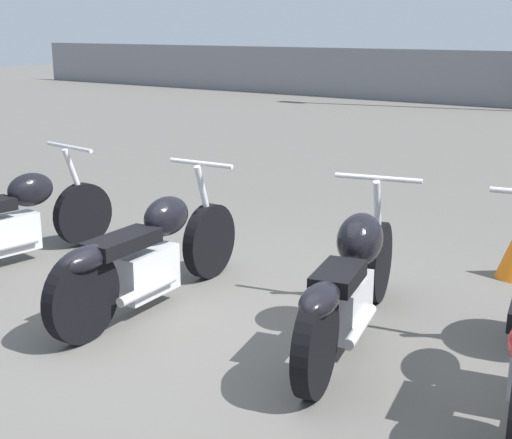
# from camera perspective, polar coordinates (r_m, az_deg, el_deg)

# --- Properties ---
(ground_plane) EXTENTS (60.00, 60.00, 0.00)m
(ground_plane) POSITION_cam_1_polar(r_m,az_deg,el_deg) (4.83, -4.26, -9.02)
(ground_plane) COLOR #5B5954
(motorcycle_slot_0) EXTENTS (0.66, 1.94, 0.95)m
(motorcycle_slot_0) POSITION_cam_1_polar(r_m,az_deg,el_deg) (6.42, -19.09, 0.01)
(motorcycle_slot_0) COLOR black
(motorcycle_slot_0) RESTS_ON ground_plane
(motorcycle_slot_1) EXTENTS (0.57, 2.05, 0.97)m
(motorcycle_slot_1) POSITION_cam_1_polar(r_m,az_deg,el_deg) (5.15, -8.66, -2.83)
(motorcycle_slot_1) COLOR black
(motorcycle_slot_1) RESTS_ON ground_plane
(motorcycle_slot_2) EXTENTS (0.77, 2.09, 0.97)m
(motorcycle_slot_2) POSITION_cam_1_polar(r_m,az_deg,el_deg) (4.56, 7.57, -4.98)
(motorcycle_slot_2) COLOR black
(motorcycle_slot_2) RESTS_ON ground_plane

